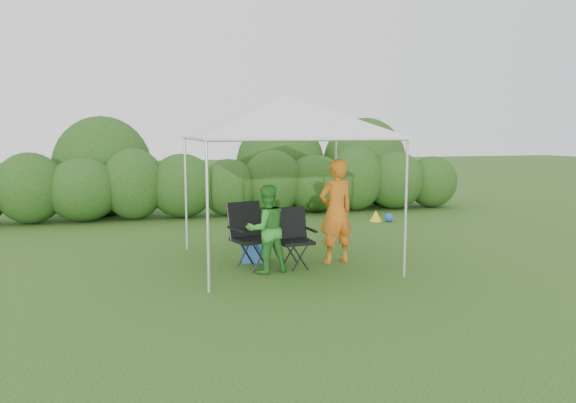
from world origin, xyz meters
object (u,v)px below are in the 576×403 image
object	(u,v)px
chair_left	(249,231)
cooler	(254,251)
chair_right	(293,234)
man	(336,211)
canopy	(284,117)
woman	(266,229)

from	to	relation	value
chair_left	cooler	distance (m)	0.58
chair_right	chair_left	world-z (taller)	chair_left
chair_right	man	size ratio (longest dim) A/B	0.55
canopy	man	size ratio (longest dim) A/B	1.76
chair_right	man	xyz separation A→B (m)	(0.77, 0.07, 0.33)
canopy	man	distance (m)	1.81
canopy	cooler	size ratio (longest dim) A/B	6.54
chair_left	man	bearing A→B (deg)	-20.52
man	woman	size ratio (longest dim) A/B	1.27
man	chair_right	bearing A→B (deg)	-6.95
chair_right	cooler	world-z (taller)	chair_right
canopy	chair_right	size ratio (longest dim) A/B	3.19
man	cooler	distance (m)	1.56
man	cooler	world-z (taller)	man
cooler	woman	bearing A→B (deg)	-77.68
man	woman	bearing A→B (deg)	2.66
chair_left	woman	xyz separation A→B (m)	(0.18, -0.42, 0.09)
cooler	chair_left	bearing A→B (deg)	-102.85
chair_left	man	xyz separation A→B (m)	(1.48, -0.07, 0.28)
woman	cooler	size ratio (longest dim) A/B	2.94
canopy	cooler	distance (m)	2.34
chair_right	man	bearing A→B (deg)	1.21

